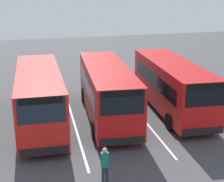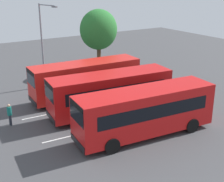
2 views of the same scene
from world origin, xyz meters
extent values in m
plane|color=#424244|center=(0.00, 0.00, 0.00)|extent=(66.62, 66.62, 0.00)
cube|color=red|center=(0.44, -4.00, 1.75)|extent=(9.56, 2.84, 2.80)
cube|color=#19232D|center=(5.13, -4.22, 2.51)|extent=(0.22, 2.12, 1.18)
cube|color=#19232D|center=(0.50, -2.83, 2.09)|extent=(7.94, 0.45, 0.90)
cube|color=#19232D|center=(0.39, -5.17, 2.09)|extent=(7.94, 0.45, 0.90)
cube|color=black|center=(5.15, -4.22, 2.97)|extent=(0.19, 1.92, 0.32)
cube|color=black|center=(5.16, -4.22, 0.57)|extent=(0.20, 2.21, 0.36)
cylinder|color=black|center=(3.52, -3.00, 0.50)|extent=(1.01, 0.33, 1.00)
cylinder|color=black|center=(3.41, -5.28, 0.50)|extent=(1.01, 0.33, 1.00)
cylinder|color=black|center=(-2.53, -2.72, 0.50)|extent=(1.01, 0.33, 1.00)
cylinder|color=black|center=(-2.63, -5.00, 0.50)|extent=(1.01, 0.33, 1.00)
cube|color=red|center=(0.44, 0.00, 1.75)|extent=(9.66, 3.40, 2.80)
cube|color=black|center=(5.10, -0.50, 2.51)|extent=(0.35, 2.11, 1.18)
cube|color=black|center=(0.57, 1.16, 2.09)|extent=(7.91, 0.93, 0.90)
cube|color=black|center=(0.32, -1.17, 2.09)|extent=(7.91, 0.93, 0.90)
cube|color=black|center=(5.12, -0.50, 2.97)|extent=(0.30, 1.92, 0.32)
cube|color=black|center=(5.13, -0.51, 0.57)|extent=(0.34, 2.21, 0.36)
cylinder|color=black|center=(3.57, 0.81, 0.50)|extent=(1.02, 0.39, 1.00)
cylinder|color=black|center=(3.33, -1.46, 0.50)|extent=(1.02, 0.39, 1.00)
cylinder|color=black|center=(-2.45, 1.46, 0.50)|extent=(1.02, 0.39, 1.00)
cylinder|color=black|center=(-2.69, -0.81, 0.50)|extent=(1.02, 0.39, 1.00)
cube|color=red|center=(0.47, 4.25, 1.75)|extent=(9.64, 3.27, 2.80)
cube|color=black|center=(5.14, 3.82, 2.51)|extent=(0.32, 2.12, 1.18)
cube|color=black|center=(0.58, 5.42, 2.09)|extent=(7.92, 0.82, 0.90)
cube|color=black|center=(0.36, 3.09, 2.09)|extent=(7.92, 0.82, 0.90)
cube|color=black|center=(5.16, 3.82, 2.97)|extent=(0.28, 1.92, 0.32)
cube|color=black|center=(5.17, 3.82, 0.57)|extent=(0.30, 2.21, 0.36)
cylinder|color=black|center=(3.59, 5.11, 0.50)|extent=(1.02, 0.37, 1.00)
cylinder|color=black|center=(3.38, 2.84, 0.50)|extent=(1.02, 0.37, 1.00)
cylinder|color=black|center=(-2.44, 5.67, 0.50)|extent=(1.02, 0.37, 1.00)
cylinder|color=black|center=(-2.65, 3.40, 0.50)|extent=(1.02, 0.37, 1.00)
cylinder|color=#232833|center=(7.59, -2.09, 0.39)|extent=(0.13, 0.13, 0.77)
cylinder|color=#232833|center=(7.57, -1.93, 0.39)|extent=(0.13, 0.13, 0.77)
cylinder|color=#146B60|center=(7.58, -2.01, 1.07)|extent=(0.36, 0.36, 0.61)
sphere|color=tan|center=(7.58, -2.01, 1.48)|extent=(0.21, 0.21, 0.21)
cube|color=silver|center=(0.00, -2.08, 0.00)|extent=(13.30, 0.90, 0.01)
cube|color=silver|center=(0.00, 2.08, 0.00)|extent=(13.30, 0.90, 0.01)
camera|label=1|loc=(19.35, -5.07, 7.72)|focal=54.52mm
camera|label=2|loc=(12.38, 19.00, 9.78)|focal=50.59mm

